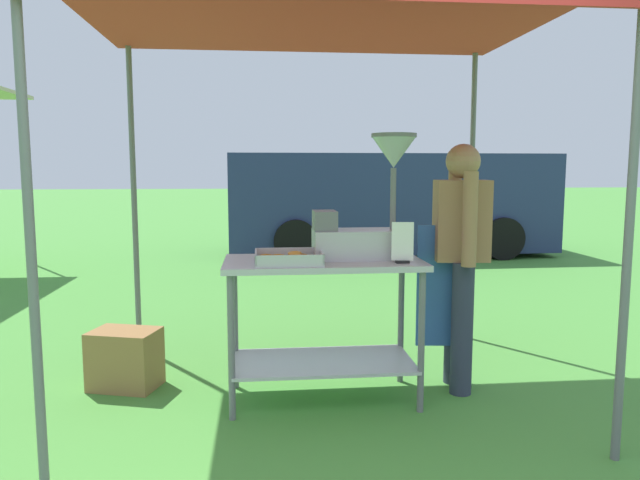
{
  "coord_description": "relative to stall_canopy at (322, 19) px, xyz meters",
  "views": [
    {
      "loc": [
        -0.29,
        -2.33,
        1.45
      ],
      "look_at": [
        0.1,
        1.46,
        0.99
      ],
      "focal_mm": 33.23,
      "sensor_mm": 36.0,
      "label": 1
    }
  ],
  "objects": [
    {
      "name": "ground_plane",
      "position": [
        -0.1,
        4.64,
        -2.35
      ],
      "size": [
        70.0,
        70.0,
        0.0
      ],
      "primitive_type": "plane",
      "color": "#478E38"
    },
    {
      "name": "stall_canopy",
      "position": [
        0.0,
        0.0,
        0.0
      ],
      "size": [
        2.96,
        2.36,
        2.44
      ],
      "color": "slate",
      "rests_on": "ground"
    },
    {
      "name": "donut_cart",
      "position": [
        -0.0,
        -0.1,
        -1.71
      ],
      "size": [
        1.22,
        0.61,
        0.89
      ],
      "color": "#B7B7BC",
      "rests_on": "ground"
    },
    {
      "name": "donut_tray",
      "position": [
        -0.22,
        -0.2,
        -1.43
      ],
      "size": [
        0.4,
        0.33,
        0.07
      ],
      "color": "#B7B7BC",
      "rests_on": "donut_cart"
    },
    {
      "name": "donut_fryer",
      "position": [
        0.28,
        -0.05,
        -1.17
      ],
      "size": [
        0.64,
        0.28,
        0.77
      ],
      "color": "#B7B7BC",
      "rests_on": "donut_cart"
    },
    {
      "name": "menu_sign",
      "position": [
        0.46,
        -0.27,
        -1.35
      ],
      "size": [
        0.13,
        0.05,
        0.24
      ],
      "color": "black",
      "rests_on": "donut_cart"
    },
    {
      "name": "vendor",
      "position": [
        0.9,
        0.01,
        -1.45
      ],
      "size": [
        0.46,
        0.54,
        1.61
      ],
      "color": "#2D3347",
      "rests_on": "ground"
    },
    {
      "name": "supply_crate",
      "position": [
        -1.29,
        0.23,
        -2.15
      ],
      "size": [
        0.49,
        0.41,
        0.39
      ],
      "color": "olive",
      "rests_on": "ground"
    },
    {
      "name": "van_navy",
      "position": [
        1.81,
        6.29,
        -1.47
      ],
      "size": [
        5.38,
        2.17,
        1.69
      ],
      "color": "navy",
      "rests_on": "ground"
    }
  ]
}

